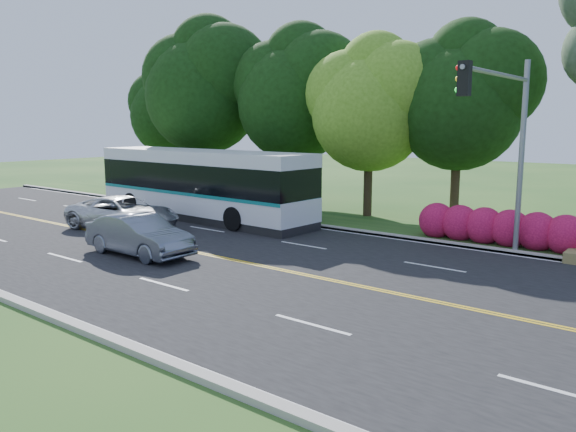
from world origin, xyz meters
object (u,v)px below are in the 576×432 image
Objects in this scene: traffic_signal at (506,127)px; suv at (123,213)px; transit_bus at (201,185)px; sedan at (139,235)px.

traffic_signal is 1.31× the size of suv.
traffic_signal is at bearing 2.07° from transit_bus.
suv is at bearing 60.20° from sedan.
transit_bus is 4.42m from suv.
transit_bus is (-14.91, 0.04, -2.95)m from traffic_signal.
sedan reaches higher than suv.
traffic_signal is 0.53× the size of transit_bus.
sedan is at bearing -56.68° from transit_bus.
sedan is (4.24, -7.03, -0.95)m from transit_bus.
suv is (-0.61, -4.27, -0.96)m from transit_bus.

